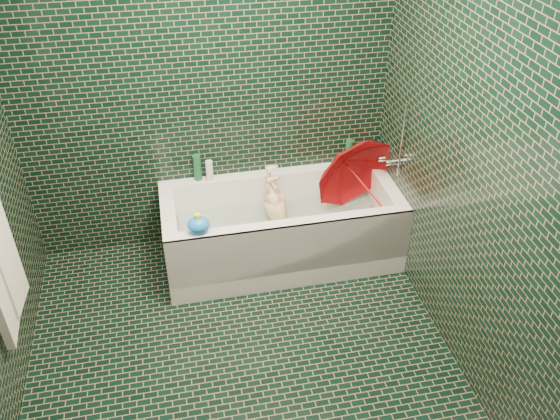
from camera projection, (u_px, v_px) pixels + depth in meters
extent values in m
plane|color=black|center=(244.00, 370.00, 3.63)|extent=(2.80, 2.80, 0.00)
plane|color=black|center=(205.00, 88.00, 4.02)|extent=(2.80, 0.00, 2.80)
plane|color=black|center=(479.00, 174.00, 3.12)|extent=(0.00, 2.80, 2.80)
cube|color=white|center=(281.00, 248.00, 4.48)|extent=(1.70, 0.75, 0.15)
cube|color=white|center=(272.00, 194.00, 4.58)|extent=(1.70, 0.10, 0.40)
cube|color=white|center=(291.00, 246.00, 4.06)|extent=(1.70, 0.10, 0.40)
cube|color=white|center=(385.00, 205.00, 4.45)|extent=(0.10, 0.55, 0.40)
cube|color=white|center=(171.00, 232.00, 4.19)|extent=(0.10, 0.55, 0.40)
cube|color=white|center=(292.00, 258.00, 4.07)|extent=(1.70, 0.02, 0.55)
cube|color=green|center=(281.00, 239.00, 4.43)|extent=(1.35, 0.47, 0.01)
cube|color=silver|center=(281.00, 224.00, 4.35)|extent=(1.48, 0.53, 0.00)
cylinder|color=silver|center=(394.00, 162.00, 4.24)|extent=(0.14, 0.05, 0.05)
cylinder|color=silver|center=(381.00, 159.00, 4.27)|extent=(0.05, 0.04, 0.04)
cylinder|color=silver|center=(402.00, 141.00, 4.03)|extent=(0.01, 0.01, 0.55)
imported|color=beige|center=(280.00, 219.00, 4.38)|extent=(0.89, 0.46, 0.31)
imported|color=red|center=(362.00, 183.00, 4.26)|extent=(0.85, 0.87, 0.81)
imported|color=white|center=(365.00, 161.00, 4.60)|extent=(0.11, 0.11, 0.28)
imported|color=#4C1E71|center=(360.00, 162.00, 4.59)|extent=(0.11, 0.11, 0.20)
imported|color=#164E29|center=(353.00, 164.00, 4.56)|extent=(0.15, 0.15, 0.16)
cylinder|color=#164E29|center=(349.00, 153.00, 4.50)|extent=(0.06, 0.06, 0.21)
cylinder|color=silver|center=(374.00, 152.00, 4.53)|extent=(0.06, 0.06, 0.18)
cylinder|color=#164E29|center=(197.00, 167.00, 4.32)|extent=(0.08, 0.08, 0.20)
cylinder|color=white|center=(209.00, 171.00, 4.33)|extent=(0.06, 0.06, 0.16)
ellipsoid|color=#FFFE1A|center=(353.00, 159.00, 4.55)|extent=(0.10, 0.09, 0.07)
sphere|color=#FFFE1A|center=(358.00, 154.00, 4.52)|extent=(0.05, 0.05, 0.05)
cone|color=orange|center=(361.00, 155.00, 4.52)|extent=(0.02, 0.02, 0.02)
ellipsoid|color=blue|center=(199.00, 225.00, 3.82)|extent=(0.18, 0.16, 0.11)
cylinder|color=#FFFE1A|center=(198.00, 217.00, 3.78)|extent=(0.04, 0.04, 0.04)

